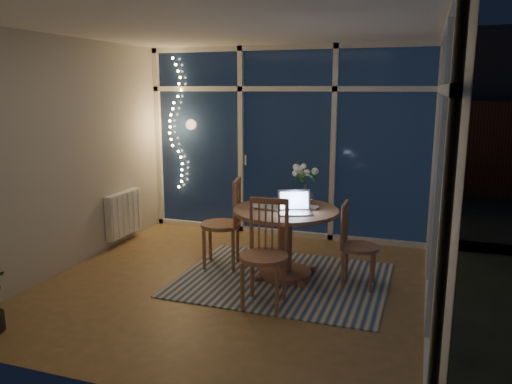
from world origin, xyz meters
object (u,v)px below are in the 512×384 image
(flower_vase, at_px, (305,194))
(chair_left, at_px, (221,223))
(chair_front, at_px, (264,255))
(laptop, at_px, (296,202))
(dining_table, at_px, (285,243))
(chair_right, at_px, (359,245))

(flower_vase, bearing_deg, chair_left, -166.25)
(chair_front, relative_size, laptop, 3.07)
(dining_table, relative_size, laptop, 3.36)
(chair_front, distance_m, flower_vase, 1.17)
(chair_left, height_order, laptop, chair_left)
(chair_front, bearing_deg, flower_vase, 80.25)
(chair_right, xyz_separation_m, laptop, (-0.65, -0.15, 0.44))
(chair_front, bearing_deg, dining_table, 87.44)
(laptop, height_order, flower_vase, laptop)
(dining_table, xyz_separation_m, chair_left, (-0.79, 0.09, 0.14))
(chair_left, xyz_separation_m, laptop, (0.94, -0.25, 0.37))
(laptop, bearing_deg, flower_vase, 69.67)
(chair_front, xyz_separation_m, laptop, (0.14, 0.63, 0.38))
(flower_vase, bearing_deg, laptop, -88.46)
(chair_front, distance_m, laptop, 0.74)
(chair_right, height_order, chair_front, chair_front)
(chair_front, xyz_separation_m, flower_vase, (0.12, 1.11, 0.36))
(chair_right, bearing_deg, chair_front, 134.15)
(dining_table, bearing_deg, chair_right, -1.45)
(chair_left, height_order, chair_front, chair_left)
(chair_front, bearing_deg, laptop, 74.32)
(chair_right, relative_size, chair_front, 0.88)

